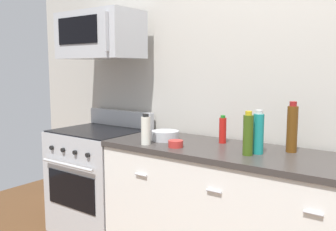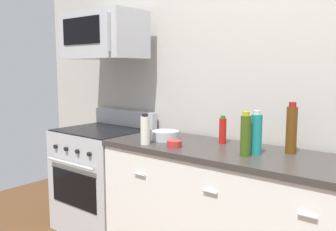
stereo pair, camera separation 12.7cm
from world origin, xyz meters
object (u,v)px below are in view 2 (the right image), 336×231
Objects in this scene: bowl_red_small at (174,144)px; bottle_sparkling_teal at (256,134)px; range_oven at (103,178)px; bottle_vinegar_white at (145,130)px; bottle_olive_oil at (246,135)px; bottle_hot_sauce_red at (223,130)px; bowl_steel_prep at (166,135)px; bottle_wine_amber at (292,129)px; microwave at (104,36)px.

bottle_sparkling_teal is at bearing 15.77° from bowl_red_small.
bottle_vinegar_white reaches higher than range_oven.
bowl_red_small is (-0.50, -0.07, -0.11)m from bottle_olive_oil.
bottle_olive_oil is 1.27× the size of bottle_vinegar_white.
bottle_olive_oil is at bearing -4.02° from range_oven.
bowl_red_small is at bearing -10.36° from range_oven.
bottle_hot_sauce_red is 0.44m from bowl_steel_prep.
bottle_wine_amber is at bearing 5.12° from range_oven.
bottle_olive_oil is 0.74m from bottle_vinegar_white.
range_oven reaches higher than bowl_steel_prep.
bottle_olive_oil is 0.09m from bottle_sparkling_teal.
bottle_olive_oil is at bearing -6.68° from bowl_steel_prep.
bottle_wine_amber is (0.93, 0.38, 0.05)m from bottle_vinegar_white.
range_oven is 3.77× the size of bottle_sparkling_teal.
bottle_sparkling_teal is at bearing -0.26° from bowl_steel_prep.
bowl_red_small is (0.21, -0.16, -0.01)m from bowl_steel_prep.
bottle_hot_sauce_red is 0.51m from bottle_wine_amber.
bottle_vinegar_white is at bearing -20.40° from microwave.
bottle_sparkling_teal reaches higher than bottle_olive_oil.
bottle_vinegar_white is at bearing -167.00° from bowl_red_small.
bottle_hot_sauce_red is at bearing 4.96° from microwave.
bottle_sparkling_teal is 0.85× the size of bottle_wine_amber.
microwave is 1.07m from bottle_vinegar_white.
bottle_vinegar_white is (-0.77, -0.20, -0.03)m from bottle_sparkling_teal.
microwave reaches higher than bottle_wine_amber.
range_oven is 1.58m from bottle_olive_oil.
bottle_hot_sauce_red is 0.38m from bottle_sparkling_teal.
microwave reaches higher than bowl_red_small.
bottle_sparkling_teal is at bearing -26.19° from bottle_hot_sauce_red.
range_oven is 3.79× the size of bottle_olive_oil.
bottle_olive_oil reaches higher than bottle_vinegar_white.
bowl_steel_prep is (0.75, -0.06, -0.79)m from microwave.
bottle_vinegar_white is at bearing -95.62° from bowl_steel_prep.
bottle_olive_oil is at bearing 9.70° from bottle_vinegar_white.
bowl_steel_prep is at bearing -169.48° from bottle_wine_amber.
bowl_red_small is at bearing -171.81° from bottle_olive_oil.
bottle_sparkling_teal is at bearing -2.59° from microwave.
bottle_olive_oil is 1.35× the size of bowl_steel_prep.
bottle_sparkling_teal is at bearing -0.88° from range_oven.
bottle_vinegar_white is at bearing -17.26° from range_oven.
microwave is 1.65m from bottle_sparkling_teal.
bottle_hot_sauce_red is at bearing 58.34° from bowl_red_small.
bottle_olive_oil is at bearing -5.76° from microwave.
bottle_hot_sauce_red is at bearing -179.60° from bottle_wine_amber.
bowl_steel_prep is at bearing -1.49° from range_oven.
microwave is 1.09m from bowl_steel_prep.
microwave is 1.63m from bottle_olive_oil.
bowl_steel_prep is 0.26m from bowl_red_small.
bowl_steel_prep is (-0.91, -0.17, -0.12)m from bottle_wine_amber.
bottle_vinegar_white reaches higher than bottle_hot_sauce_red.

